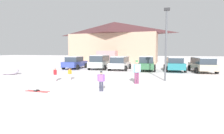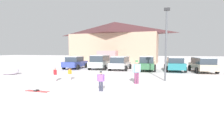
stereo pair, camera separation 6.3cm
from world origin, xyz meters
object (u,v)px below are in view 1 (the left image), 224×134
Objects in this scene: parked_green_coupe at (147,63)px; parked_beige_suv at (202,64)px; ski_lodge at (114,42)px; plowed_snow_pile at (9,71)px; skier_child_in_orange_jacket at (70,73)px; pair_of_skis at (37,91)px; parked_white_suv at (120,63)px; skier_child_in_purple_jacket at (101,80)px; skier_child_in_red_jacket at (55,74)px; parked_silver_wagon at (100,62)px; parked_teal_hatchback at (174,64)px; parked_blue_hatchback at (75,62)px; skier_adult_in_blue_parka at (137,71)px; lamp_post at (166,40)px.

parked_beige_suv is at bearing -1.38° from parked_green_coupe.
ski_lodge is 22.47m from plowed_snow_pile.
pair_of_skis is (0.15, -4.15, -0.54)m from skier_child_in_orange_jacket.
parked_green_coupe is at bearing 0.00° from parked_white_suv.
skier_child_in_purple_jacket is at bearing -124.00° from parked_beige_suv.
plowed_snow_pile is at bearing 161.14° from skier_child_in_red_jacket.
parked_silver_wagon is at bearing 87.99° from skier_child_in_red_jacket.
parked_green_coupe is 0.99× the size of parked_teal_hatchback.
skier_child_in_red_jacket is 5.06m from skier_child_in_purple_jacket.
parked_blue_hatchback is 15.37m from parked_beige_suv.
plowed_snow_pile is at bearing -103.88° from ski_lodge.
parked_silver_wagon is at bearing 92.94° from skier_child_in_orange_jacket.
parked_blue_hatchback is 9.24m from skier_child_in_orange_jacket.
skier_child_in_red_jacket reaches higher than skier_child_in_orange_jacket.
parked_white_suv reaches higher than parked_teal_hatchback.
pair_of_skis is (-5.26, -3.90, -0.92)m from skier_adult_in_blue_parka.
lamp_post is (-1.28, -7.37, 2.31)m from parked_teal_hatchback.
skier_child_in_orange_jacket is 1.16m from skier_child_in_red_jacket.
pair_of_skis is at bearing -36.37° from plowed_snow_pile.
plowed_snow_pile is at bearing -159.54° from parked_beige_suv.
skier_adult_in_blue_parka reaches higher than parked_white_suv.
pair_of_skis is (0.60, -13.08, -0.94)m from parked_silver_wagon.
ski_lodge is 18.01m from parked_teal_hatchback.
ski_lodge reaches higher than parked_blue_hatchback.
parked_beige_suv is at bearing -7.93° from parked_teal_hatchback.
skier_child_in_purple_jacket is 3.75m from pair_of_skis.
parked_white_suv is at bearing 2.31° from parked_blue_hatchback.
parked_beige_suv is at bearing 56.00° from skier_child_in_purple_jacket.
lamp_post reaches higher than parked_silver_wagon.
ski_lodge is 11.00× the size of skier_adult_in_blue_parka.
parked_silver_wagon is at bearing 179.97° from parked_teal_hatchback.
parked_white_suv is at bearing 80.60° from pair_of_skis.
parked_blue_hatchback reaches higher than parked_teal_hatchback.
pair_of_skis is at bearing -164.16° from skier_child_in_purple_jacket.
lamp_post is (8.22, 2.39, 2.54)m from skier_child_in_red_jacket.
lamp_post reaches higher than parked_blue_hatchback.
ski_lodge is at bearing 107.12° from parked_white_suv.
lamp_post is at bearing 0.48° from plowed_snow_pile.
skier_child_in_red_jacket is at bearing -72.03° from parked_blue_hatchback.
skier_child_in_orange_jacket is 0.18× the size of lamp_post.
parked_blue_hatchback is 12.51m from parked_teal_hatchback.
lamp_post is (11.22, -6.87, 2.31)m from parked_blue_hatchback.
parked_white_suv is 4.49× the size of skier_child_in_red_jacket.
parked_silver_wagon reaches higher than skier_child_in_purple_jacket.
skier_child_in_red_jacket is 3.49m from pair_of_skis.
lamp_post is (7.42, 1.55, 2.58)m from skier_child_in_orange_jacket.
ski_lodge is 23.42m from lamp_post.
parked_green_coupe is 14.85m from plowed_snow_pile.
parked_blue_hatchback is at bearing -177.71° from parked_teal_hatchback.
parked_white_suv is 6.43m from parked_teal_hatchback.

